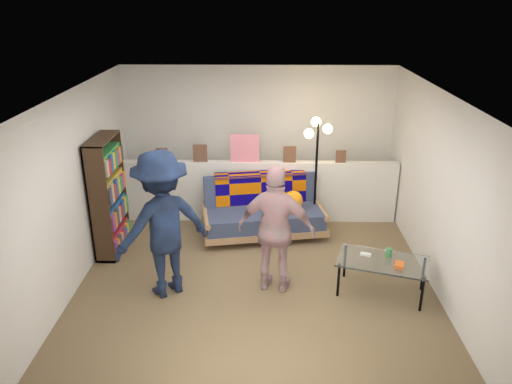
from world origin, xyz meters
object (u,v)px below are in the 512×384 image
at_px(floor_lamp, 317,152).
at_px(futon_sofa, 264,212).
at_px(bookshelf, 108,199).
at_px(person_right, 276,230).
at_px(coffee_table, 383,263).
at_px(person_left, 162,225).

bearing_deg(floor_lamp, futon_sofa, -165.17).
relative_size(bookshelf, person_right, 1.03).
bearing_deg(person_right, coffee_table, -170.42).
height_order(person_left, person_right, person_left).
xyz_separation_m(futon_sofa, person_left, (-1.21, -1.61, 0.55)).
distance_m(floor_lamp, person_left, 2.72).
distance_m(floor_lamp, person_right, 1.90).
xyz_separation_m(bookshelf, floor_lamp, (2.97, 0.75, 0.47)).
height_order(coffee_table, floor_lamp, floor_lamp).
xyz_separation_m(floor_lamp, person_right, (-0.63, -1.74, -0.44)).
bearing_deg(coffee_table, bookshelf, 163.61).
bearing_deg(coffee_table, person_right, 176.25).
distance_m(futon_sofa, person_right, 1.60).
bearing_deg(person_left, coffee_table, 145.18).
xyz_separation_m(bookshelf, person_left, (0.98, -1.07, 0.14)).
xyz_separation_m(coffee_table, floor_lamp, (-0.68, 1.82, 0.83)).
relative_size(floor_lamp, person_right, 1.08).
bearing_deg(bookshelf, coffee_table, -16.39).
bearing_deg(bookshelf, futon_sofa, 13.92).
xyz_separation_m(futon_sofa, bookshelf, (-2.19, -0.54, 0.41)).
height_order(bookshelf, floor_lamp, floor_lamp).
bearing_deg(person_right, floor_lamp, -96.61).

